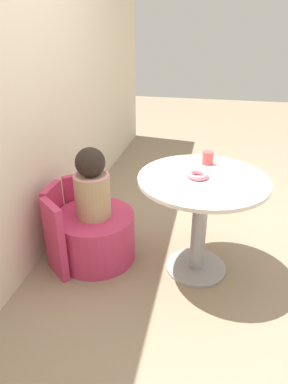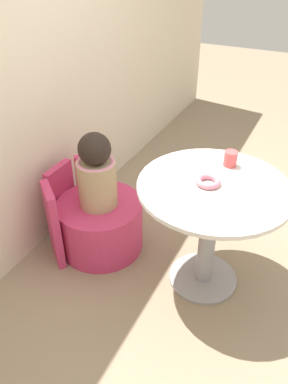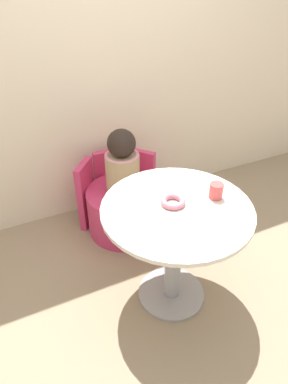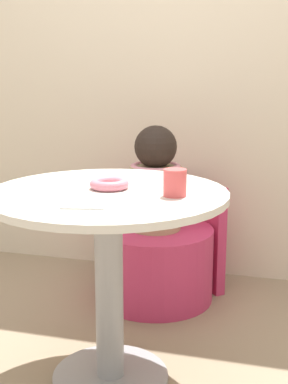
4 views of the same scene
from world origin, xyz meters
name	(u,v)px [view 2 (image 2 of 4)]	position (x,y,z in m)	size (l,w,h in m)	color
ground_plane	(196,276)	(0.00, 0.00, 0.00)	(12.00, 12.00, 0.00)	gray
back_wall	(26,64)	(0.00, 1.13, 1.20)	(6.00, 0.06, 2.40)	beige
round_table	(211,213)	(0.00, -0.05, 0.53)	(0.83, 0.83, 0.71)	#99999E
tub_chair	(101,225)	(-0.02, 0.69, 0.18)	(0.57, 0.57, 0.36)	#C63360
booth_backrest	(71,204)	(-0.02, 0.93, 0.28)	(0.67, 0.24, 0.56)	#C63360
child_figure	(96,173)	(-0.02, 0.69, 0.59)	(0.25, 0.25, 0.50)	tan
donut	(208,181)	(-0.01, -0.01, 0.73)	(0.14, 0.14, 0.03)	pink
cup	(230,159)	(0.24, -0.06, 0.76)	(0.08, 0.08, 0.09)	#DB4C4C
paper_napkin	(251,195)	(-0.01, -0.24, 0.72)	(0.16, 0.16, 0.01)	white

